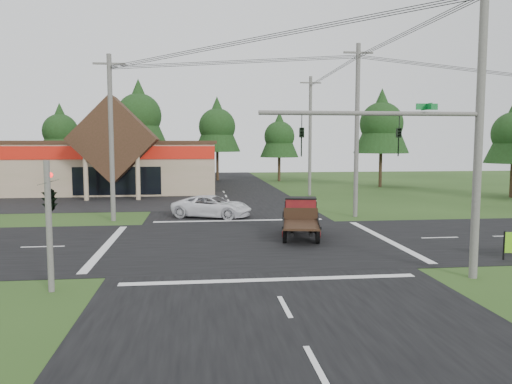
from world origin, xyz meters
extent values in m
plane|color=#264217|center=(0.00, 0.00, 0.00)|extent=(120.00, 120.00, 0.00)
cube|color=black|center=(0.00, 0.00, 0.01)|extent=(12.00, 120.00, 0.02)
cube|color=black|center=(0.00, 0.00, 0.01)|extent=(120.00, 12.00, 0.02)
cube|color=black|center=(-14.00, 19.00, 0.01)|extent=(28.00, 14.00, 0.02)
cube|color=tan|center=(-16.00, 30.00, 2.50)|extent=(30.00, 15.00, 5.00)
cube|color=#352615|center=(-16.00, 30.00, 5.05)|extent=(30.40, 15.40, 0.30)
cube|color=#AE180D|center=(-16.00, 22.45, 4.10)|extent=(30.00, 0.12, 1.20)
cube|color=#352615|center=(-10.00, 21.50, 5.30)|extent=(7.78, 4.00, 7.78)
cylinder|color=tan|center=(-12.20, 19.80, 2.00)|extent=(0.40, 0.40, 4.00)
cylinder|color=tan|center=(-7.80, 19.80, 2.00)|extent=(0.40, 0.40, 4.00)
cube|color=black|center=(-10.00, 22.48, 1.50)|extent=(8.00, 0.08, 2.60)
cylinder|color=#595651|center=(7.50, -7.50, 3.50)|extent=(0.24, 0.24, 7.00)
cylinder|color=#595651|center=(3.50, -7.50, 6.00)|extent=(8.00, 0.16, 0.16)
imported|color=black|center=(4.50, -7.50, 5.00)|extent=(0.16, 0.20, 1.00)
imported|color=black|center=(1.00, -7.50, 5.00)|extent=(0.16, 0.20, 1.00)
cube|color=#0C6626|center=(5.50, -7.50, 6.25)|extent=(0.80, 0.04, 0.22)
cylinder|color=#595651|center=(-7.50, -7.50, 2.20)|extent=(0.20, 0.20, 4.40)
imported|color=black|center=(-7.50, -7.30, 3.70)|extent=(0.53, 2.48, 1.00)
sphere|color=#FF0C0C|center=(-7.50, -7.15, 3.90)|extent=(0.18, 0.18, 0.18)
cylinder|color=#595651|center=(7.50, -7.50, 5.50)|extent=(0.30, 0.30, 11.00)
cylinder|color=#595651|center=(-8.00, 8.00, 5.25)|extent=(0.30, 0.30, 10.50)
cube|color=#595651|center=(-8.00, 8.00, 9.90)|extent=(2.00, 0.12, 0.12)
cylinder|color=#595651|center=(8.00, 8.00, 5.75)|extent=(0.30, 0.30, 11.50)
cube|color=#595651|center=(8.00, 8.00, 10.90)|extent=(2.00, 0.12, 0.12)
cylinder|color=#595651|center=(8.00, 22.00, 5.60)|extent=(0.30, 0.30, 11.20)
cube|color=#595651|center=(8.00, 22.00, 10.60)|extent=(2.00, 0.12, 0.12)
cylinder|color=#332316|center=(-20.00, 42.00, 1.75)|extent=(0.36, 0.36, 3.50)
cone|color=#193213|center=(-20.00, 42.00, 6.80)|extent=(5.60, 5.60, 6.60)
sphere|color=#193213|center=(-20.00, 42.00, 6.50)|extent=(4.40, 4.40, 4.40)
cylinder|color=#332316|center=(-10.00, 41.00, 2.27)|extent=(0.36, 0.36, 4.55)
cone|color=#193213|center=(-10.00, 41.00, 8.84)|extent=(7.28, 7.28, 8.58)
sphere|color=#193213|center=(-10.00, 41.00, 8.45)|extent=(5.72, 5.72, 5.72)
cylinder|color=#332316|center=(0.00, 42.00, 1.92)|extent=(0.36, 0.36, 3.85)
cone|color=#193213|center=(0.00, 42.00, 7.48)|extent=(6.16, 6.16, 7.26)
sphere|color=#193213|center=(0.00, 42.00, 7.15)|extent=(4.84, 4.84, 4.84)
cylinder|color=#332316|center=(8.00, 40.00, 1.57)|extent=(0.36, 0.36, 3.15)
cone|color=#193213|center=(8.00, 40.00, 6.12)|extent=(5.04, 5.04, 5.94)
sphere|color=#193213|center=(8.00, 40.00, 5.85)|extent=(3.96, 3.96, 3.96)
cylinder|color=#332316|center=(18.00, 30.00, 1.92)|extent=(0.36, 0.36, 3.85)
cone|color=#193213|center=(18.00, 30.00, 7.48)|extent=(6.16, 6.16, 7.26)
sphere|color=#193213|center=(18.00, 30.00, 7.15)|extent=(4.84, 4.84, 4.84)
cylinder|color=#332316|center=(26.00, 18.00, 1.57)|extent=(0.36, 0.36, 3.15)
imported|color=white|center=(-1.66, 8.83, 0.74)|extent=(5.83, 4.28, 1.47)
camera|label=1|loc=(-2.57, -24.51, 4.96)|focal=35.00mm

